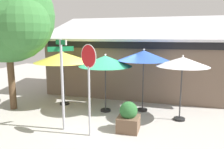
{
  "coord_description": "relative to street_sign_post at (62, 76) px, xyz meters",
  "views": [
    {
      "loc": [
        2.75,
        -7.68,
        3.27
      ],
      "look_at": [
        0.19,
        1.2,
        1.6
      ],
      "focal_mm": 34.79,
      "sensor_mm": 36.0,
      "label": 1
    }
  ],
  "objects": [
    {
      "name": "street_sign_post",
      "position": [
        0.0,
        0.0,
        0.0
      ],
      "size": [
        0.74,
        0.69,
        3.15
      ],
      "color": "#A8AAB2",
      "rests_on": "ground"
    },
    {
      "name": "shade_tree",
      "position": [
        -3.11,
        1.29,
        2.11
      ],
      "size": [
        4.22,
        4.0,
        6.11
      ],
      "color": "brown",
      "rests_on": "ground"
    },
    {
      "name": "patio_umbrella_mustard_left",
      "position": [
        -1.35,
        2.56,
        0.34
      ],
      "size": [
        2.65,
        2.65,
        2.58
      ],
      "color": "black",
      "rests_on": "ground"
    },
    {
      "name": "patio_umbrella_ivory_far_right",
      "position": [
        3.92,
        2.03,
        0.35
      ],
      "size": [
        1.97,
        1.97,
        2.55
      ],
      "color": "black",
      "rests_on": "ground"
    },
    {
      "name": "patio_umbrella_forest_green_center",
      "position": [
        0.83,
        2.2,
        0.27
      ],
      "size": [
        2.27,
        2.27,
        2.51
      ],
      "color": "black",
      "rests_on": "ground"
    },
    {
      "name": "ground_plane",
      "position": [
        0.86,
        1.24,
        -1.98
      ],
      "size": [
        28.0,
        28.0,
        0.1
      ],
      "primitive_type": "cube",
      "color": "#ADA8A0"
    },
    {
      "name": "sidewalk_planter",
      "position": [
        2.2,
        0.53,
        -1.45
      ],
      "size": [
        0.73,
        0.73,
        1.05
      ],
      "color": "brown",
      "rests_on": "ground"
    },
    {
      "name": "stop_sign",
      "position": [
        1.05,
        -0.18,
        0.15
      ],
      "size": [
        0.65,
        0.38,
        3.01
      ],
      "color": "#A8AAB2",
      "rests_on": "ground"
    },
    {
      "name": "cafe_building",
      "position": [
        1.5,
        5.93,
        -0.22
      ],
      "size": [
        9.88,
        4.58,
        4.44
      ],
      "color": "#705B4C",
      "rests_on": "ground"
    },
    {
      "name": "patio_umbrella_royal_blue_right",
      "position": [
        2.37,
        2.7,
        0.49
      ],
      "size": [
        2.18,
        2.18,
        2.72
      ],
      "color": "black",
      "rests_on": "ground"
    }
  ]
}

